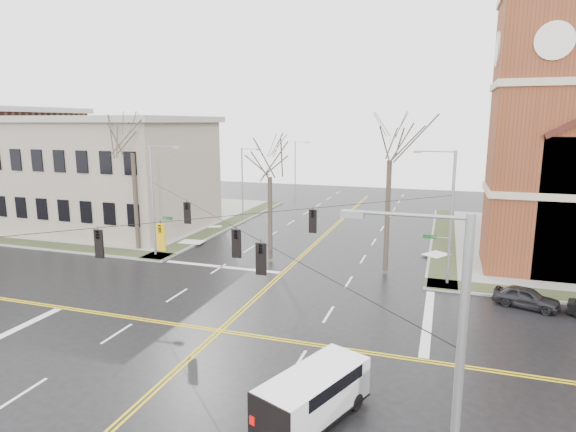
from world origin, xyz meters
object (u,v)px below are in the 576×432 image
(streetlight_north_b, at_px, (296,165))
(signal_pole_ne, at_px, (449,214))
(tree_ne, at_px, (390,153))
(signal_pole_nw, at_px, (155,197))
(signal_pole_se, at_px, (448,402))
(tree_nw_near, at_px, (270,171))
(streetlight_north_a, at_px, (243,180))
(tree_nw_far, at_px, (132,146))
(cargo_van, at_px, (317,390))
(parked_car_a, at_px, (526,297))

(streetlight_north_b, bearing_deg, signal_pole_ne, -58.95)
(tree_ne, bearing_deg, signal_pole_nw, -175.46)
(signal_pole_se, bearing_deg, tree_nw_near, 118.30)
(streetlight_north_a, relative_size, streetlight_north_b, 1.00)
(signal_pole_ne, height_order, tree_nw_far, tree_nw_far)
(tree_nw_near, bearing_deg, tree_ne, -1.56)
(signal_pole_se, distance_m, cargo_van, 8.20)
(signal_pole_nw, bearing_deg, parked_car_a, -5.68)
(parked_car_a, bearing_deg, tree_nw_near, 95.08)
(streetlight_north_a, bearing_deg, cargo_van, -62.57)
(tree_nw_near, relative_size, tree_ne, 0.81)
(parked_car_a, xyz_separation_m, tree_ne, (-8.87, 4.19, 8.20))
(streetlight_north_b, distance_m, cargo_van, 56.66)
(signal_pole_nw, xyz_separation_m, streetlight_north_b, (0.67, 36.50, -0.48))
(signal_pole_se, xyz_separation_m, streetlight_north_b, (-21.97, 59.50, -0.48))
(streetlight_north_a, distance_m, tree_nw_far, 16.21)
(parked_car_a, bearing_deg, tree_ne, 83.64)
(signal_pole_nw, relative_size, parked_car_a, 2.45)
(tree_nw_near, xyz_separation_m, tree_ne, (9.14, -0.25, 1.64))
(streetlight_north_b, relative_size, tree_ne, 0.66)
(signal_pole_se, distance_m, streetlight_north_b, 63.43)
(cargo_van, height_order, tree_ne, tree_ne)
(signal_pole_nw, height_order, tree_nw_near, tree_nw_near)
(streetlight_north_b, bearing_deg, tree_nw_near, -76.01)
(tree_nw_far, bearing_deg, tree_nw_near, 1.98)
(signal_pole_nw, relative_size, streetlight_north_b, 1.12)
(tree_nw_near, bearing_deg, signal_pole_nw, -169.58)
(signal_pole_se, relative_size, streetlight_north_a, 1.12)
(signal_pole_ne, bearing_deg, streetlight_north_b, 121.05)
(signal_pole_nw, height_order, streetlight_north_b, signal_pole_nw)
(streetlight_north_b, distance_m, tree_nw_near, 35.95)
(parked_car_a, bearing_deg, tree_nw_far, 101.32)
(cargo_van, distance_m, tree_ne, 20.27)
(signal_pole_ne, xyz_separation_m, parked_car_a, (4.69, -2.72, -4.32))
(signal_pole_se, distance_m, streetlight_north_a, 45.20)
(parked_car_a, relative_size, tree_ne, 0.30)
(signal_pole_ne, relative_size, tree_nw_near, 0.91)
(streetlight_north_b, height_order, cargo_van, streetlight_north_b)
(streetlight_north_a, xyz_separation_m, tree_nw_far, (-3.44, -15.20, 4.46))
(signal_pole_ne, height_order, parked_car_a, signal_pole_ne)
(streetlight_north_b, bearing_deg, streetlight_north_a, -90.00)
(streetlight_north_b, bearing_deg, signal_pole_se, -69.73)
(cargo_van, bearing_deg, tree_ne, 111.75)
(parked_car_a, distance_m, tree_ne, 12.78)
(parked_car_a, bearing_deg, cargo_van, 166.81)
(cargo_van, bearing_deg, tree_nw_far, 161.05)
(streetlight_north_b, xyz_separation_m, tree_ne, (17.80, -35.03, 4.36))
(tree_ne, bearing_deg, tree_nw_far, -179.54)
(streetlight_north_a, bearing_deg, signal_pole_nw, -92.32)
(streetlight_north_a, relative_size, parked_car_a, 2.17)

